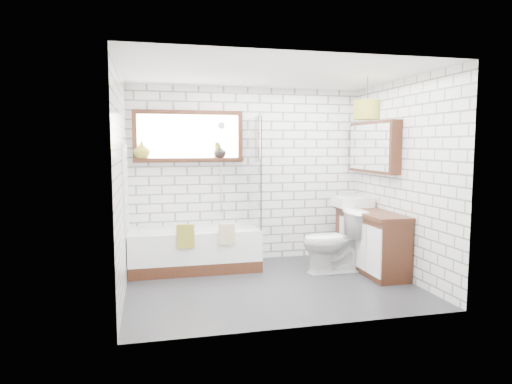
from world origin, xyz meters
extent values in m
cube|color=#26262A|center=(0.00, 0.00, -0.01)|extent=(3.40, 2.60, 0.01)
cube|color=white|center=(0.00, 0.00, 2.50)|extent=(3.40, 2.60, 0.01)
cube|color=white|center=(0.00, 1.30, 1.25)|extent=(3.40, 0.01, 2.50)
cube|color=white|center=(0.00, -1.30, 1.25)|extent=(3.40, 0.01, 2.50)
cube|color=white|center=(-1.70, 0.00, 1.25)|extent=(0.01, 2.60, 2.50)
cube|color=white|center=(1.70, 0.00, 1.25)|extent=(0.01, 2.60, 2.50)
cube|color=black|center=(-0.85, 1.26, 1.80)|extent=(1.52, 0.16, 0.68)
cube|color=white|center=(-1.66, 0.00, 1.20)|extent=(0.06, 0.52, 1.00)
cube|color=black|center=(1.62, 0.60, 1.65)|extent=(0.16, 1.20, 0.70)
cylinder|color=silver|center=(-0.40, 1.26, 1.35)|extent=(0.02, 0.02, 1.30)
cube|color=white|center=(-0.83, 0.92, 0.28)|extent=(1.72, 0.76, 0.56)
cube|color=white|center=(0.01, 0.92, 1.31)|extent=(0.02, 0.72, 1.50)
cube|color=olive|center=(-0.97, 0.54, 0.54)|extent=(0.22, 0.06, 0.30)
cube|color=tan|center=(-0.45, 0.54, 0.54)|extent=(0.21, 0.05, 0.27)
cube|color=black|center=(1.47, 0.33, 0.40)|extent=(0.45, 1.41, 0.80)
cube|color=white|center=(1.41, 0.79, 0.88)|extent=(0.49, 0.43, 0.14)
cylinder|color=silver|center=(1.57, 0.79, 0.93)|extent=(0.03, 0.03, 0.16)
imported|color=white|center=(0.95, 0.36, 0.41)|extent=(0.48, 0.82, 0.83)
imported|color=olive|center=(-1.49, 1.23, 1.60)|extent=(0.26, 0.26, 0.23)
imported|color=black|center=(-0.42, 1.23, 1.57)|extent=(0.23, 0.23, 0.18)
cylinder|color=olive|center=(-0.46, 1.23, 1.59)|extent=(0.08, 0.08, 0.22)
cylinder|color=olive|center=(1.16, -0.09, 2.10)|extent=(0.31, 0.31, 0.23)
camera|label=1|loc=(-1.42, -5.16, 1.68)|focal=32.00mm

